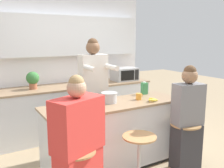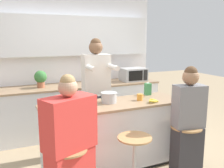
# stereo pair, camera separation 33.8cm
# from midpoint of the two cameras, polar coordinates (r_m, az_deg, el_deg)

# --- Properties ---
(ground_plane) EXTENTS (16.00, 16.00, 0.00)m
(ground_plane) POSITION_cam_midpoint_polar(r_m,az_deg,el_deg) (3.72, 3.17, -18.23)
(ground_plane) COLOR tan
(wall_back) EXTENTS (3.31, 0.22, 2.70)m
(wall_back) POSITION_cam_midpoint_polar(r_m,az_deg,el_deg) (4.98, -6.57, 7.63)
(wall_back) COLOR white
(wall_back) RESTS_ON ground_plane
(back_counter) EXTENTS (3.07, 0.71, 0.92)m
(back_counter) POSITION_cam_midpoint_polar(r_m,az_deg,el_deg) (4.83, -5.06, -5.45)
(back_counter) COLOR silver
(back_counter) RESTS_ON ground_plane
(kitchen_island) EXTENTS (1.97, 0.65, 0.92)m
(kitchen_island) POSITION_cam_midpoint_polar(r_m,az_deg,el_deg) (3.52, 3.24, -11.56)
(kitchen_island) COLOR black
(kitchen_island) RESTS_ON ground_plane
(bar_stool_center) EXTENTS (0.40, 0.40, 0.65)m
(bar_stool_center) POSITION_cam_midpoint_polar(r_m,az_deg,el_deg) (3.10, 8.39, -16.65)
(bar_stool_center) COLOR tan
(bar_stool_center) RESTS_ON ground_plane
(bar_stool_rightmost) EXTENTS (0.40, 0.40, 0.65)m
(bar_stool_rightmost) POSITION_cam_midpoint_polar(r_m,az_deg,el_deg) (3.57, 19.12, -13.34)
(bar_stool_rightmost) COLOR tan
(bar_stool_rightmost) RESTS_ON ground_plane
(person_cooking) EXTENTS (0.43, 0.57, 1.79)m
(person_cooking) POSITION_cam_midpoint_polar(r_m,az_deg,el_deg) (3.84, -1.06, -2.94)
(person_cooking) COLOR #383842
(person_cooking) RESTS_ON ground_plane
(person_wrapped_blanket) EXTENTS (0.59, 0.46, 1.44)m
(person_wrapped_blanket) POSITION_cam_midpoint_polar(r_m,az_deg,el_deg) (2.69, -6.00, -14.13)
(person_wrapped_blanket) COLOR red
(person_wrapped_blanket) RESTS_ON ground_plane
(person_seated_near) EXTENTS (0.42, 0.32, 1.44)m
(person_seated_near) POSITION_cam_midpoint_polar(r_m,az_deg,el_deg) (3.47, 19.68, -8.96)
(person_seated_near) COLOR #333338
(person_seated_near) RESTS_ON ground_plane
(cooking_pot) EXTENTS (0.31, 0.22, 0.14)m
(cooking_pot) POSITION_cam_midpoint_polar(r_m,az_deg,el_deg) (3.38, 2.14, -3.12)
(cooking_pot) COLOR #B7BABC
(cooking_pot) RESTS_ON kitchen_island
(fruit_bowl) EXTENTS (0.17, 0.17, 0.07)m
(fruit_bowl) POSITION_cam_midpoint_polar(r_m,az_deg,el_deg) (3.42, -3.36, -3.59)
(fruit_bowl) COLOR silver
(fruit_bowl) RESTS_ON kitchen_island
(coffee_cup_near) EXTENTS (0.11, 0.08, 0.10)m
(coffee_cup_near) POSITION_cam_midpoint_polar(r_m,az_deg,el_deg) (3.06, -3.24, -5.03)
(coffee_cup_near) COLOR orange
(coffee_cup_near) RESTS_ON kitchen_island
(coffee_cup_far) EXTENTS (0.12, 0.08, 0.09)m
(coffee_cup_far) POSITION_cam_midpoint_polar(r_m,az_deg,el_deg) (3.55, 9.11, -3.01)
(coffee_cup_far) COLOR orange
(coffee_cup_far) RESTS_ON kitchen_island
(banana_bunch) EXTENTS (0.18, 0.13, 0.06)m
(banana_bunch) POSITION_cam_midpoint_polar(r_m,az_deg,el_deg) (3.45, 12.06, -3.82)
(banana_bunch) COLOR yellow
(banana_bunch) RESTS_ON kitchen_island
(juice_carton) EXTENTS (0.08, 0.08, 0.20)m
(juice_carton) POSITION_cam_midpoint_polar(r_m,az_deg,el_deg) (3.89, 10.66, -1.15)
(juice_carton) COLOR #38844C
(juice_carton) RESTS_ON kitchen_island
(microwave) EXTENTS (0.50, 0.37, 0.26)m
(microwave) POSITION_cam_midpoint_polar(r_m,az_deg,el_deg) (5.13, 6.78, 2.18)
(microwave) COLOR #B2B5B7
(microwave) RESTS_ON back_counter
(potted_plant) EXTENTS (0.22, 0.22, 0.30)m
(potted_plant) POSITION_cam_midpoint_polar(r_m,az_deg,el_deg) (4.52, -13.98, 1.35)
(potted_plant) COLOR #A86042
(potted_plant) RESTS_ON back_counter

